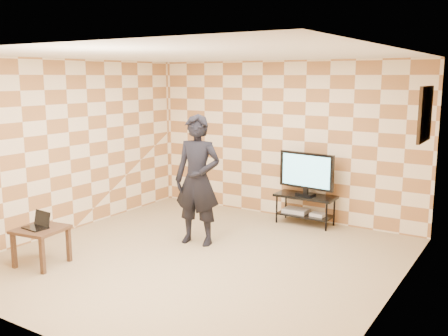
{
  "coord_description": "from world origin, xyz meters",
  "views": [
    {
      "loc": [
        3.71,
        -5.28,
        2.42
      ],
      "look_at": [
        0.0,
        0.6,
        1.15
      ],
      "focal_mm": 40.0,
      "sensor_mm": 36.0,
      "label": 1
    }
  ],
  "objects_px": {
    "side_table": "(41,234)",
    "tv": "(306,172)",
    "person": "(198,180)",
    "tv_stand": "(305,203)"
  },
  "relations": [
    {
      "from": "side_table",
      "to": "tv",
      "type": "bearing_deg",
      "value": 58.31
    },
    {
      "from": "person",
      "to": "tv",
      "type": "bearing_deg",
      "value": 50.11
    },
    {
      "from": "person",
      "to": "side_table",
      "type": "bearing_deg",
      "value": -135.27
    },
    {
      "from": "tv",
      "to": "person",
      "type": "distance_m",
      "value": 1.98
    },
    {
      "from": "tv_stand",
      "to": "person",
      "type": "xyz_separation_m",
      "value": [
        -0.95,
        -1.74,
        0.58
      ]
    },
    {
      "from": "tv",
      "to": "side_table",
      "type": "bearing_deg",
      "value": -121.69
    },
    {
      "from": "side_table",
      "to": "person",
      "type": "bearing_deg",
      "value": 55.74
    },
    {
      "from": "tv",
      "to": "person",
      "type": "bearing_deg",
      "value": -118.87
    },
    {
      "from": "tv",
      "to": "tv_stand",
      "type": "bearing_deg",
      "value": 97.2
    },
    {
      "from": "tv_stand",
      "to": "side_table",
      "type": "height_order",
      "value": "same"
    }
  ]
}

